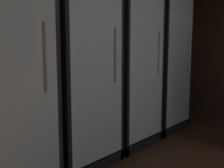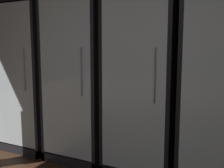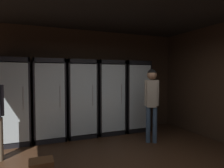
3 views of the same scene
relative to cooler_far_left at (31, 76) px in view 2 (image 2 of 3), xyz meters
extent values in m
cube|color=#382619|center=(1.90, 0.29, 0.44)|extent=(6.00, 0.06, 2.80)
cube|color=black|center=(0.00, 0.22, 0.02)|extent=(0.73, 0.04, 1.97)
cube|color=black|center=(-0.35, -0.04, 0.02)|extent=(0.04, 0.57, 1.97)
cube|color=black|center=(0.34, -0.04, 0.02)|extent=(0.04, 0.57, 1.97)
cube|color=black|center=(0.00, -0.04, 0.96)|extent=(0.73, 0.57, 0.10)
cube|color=black|center=(0.00, -0.04, -0.91)|extent=(0.73, 0.57, 0.10)
cube|color=white|center=(0.00, 0.19, 0.02)|extent=(0.65, 0.02, 1.73)
cube|color=silver|center=(0.00, -0.32, 0.02)|extent=(0.65, 0.02, 1.73)
cylinder|color=#B2B2B7|center=(0.22, -0.34, 0.12)|extent=(0.02, 0.02, 0.50)
cube|color=silver|center=(0.00, -0.04, -0.84)|extent=(0.63, 0.49, 0.02)
cylinder|color=#194723|center=(-0.21, -0.06, -0.73)|extent=(0.07, 0.07, 0.20)
cylinder|color=#194723|center=(-0.21, -0.06, -0.59)|extent=(0.02, 0.02, 0.09)
cylinder|color=#B2332D|center=(-0.21, -0.06, -0.74)|extent=(0.07, 0.07, 0.07)
cylinder|color=gray|center=(0.00, -0.07, -0.74)|extent=(0.07, 0.07, 0.19)
cylinder|color=gray|center=(0.00, -0.07, -0.61)|extent=(0.02, 0.02, 0.07)
cylinder|color=white|center=(0.00, -0.07, -0.76)|extent=(0.07, 0.07, 0.06)
cylinder|color=brown|center=(0.22, -0.07, -0.72)|extent=(0.07, 0.07, 0.22)
cylinder|color=brown|center=(0.22, -0.07, -0.57)|extent=(0.03, 0.03, 0.09)
cylinder|color=beige|center=(0.22, -0.07, -0.75)|extent=(0.07, 0.07, 0.06)
cube|color=silver|center=(0.00, -0.04, -0.27)|extent=(0.63, 0.49, 0.02)
cylinder|color=#194723|center=(-0.15, -0.07, -0.16)|extent=(0.07, 0.07, 0.21)
cylinder|color=#194723|center=(-0.15, -0.07, -0.01)|extent=(0.02, 0.02, 0.09)
cylinder|color=white|center=(-0.15, -0.07, -0.18)|extent=(0.07, 0.07, 0.08)
cylinder|color=#194723|center=(0.15, -0.02, -0.14)|extent=(0.08, 0.08, 0.24)
cylinder|color=#194723|center=(0.15, -0.02, 0.01)|extent=(0.03, 0.03, 0.08)
cylinder|color=tan|center=(0.15, -0.02, -0.16)|extent=(0.08, 0.08, 0.07)
cube|color=silver|center=(0.00, -0.04, 0.31)|extent=(0.63, 0.49, 0.02)
cylinder|color=black|center=(-0.16, -0.05, 0.41)|extent=(0.08, 0.08, 0.19)
cylinder|color=black|center=(-0.16, -0.05, 0.55)|extent=(0.03, 0.03, 0.10)
cylinder|color=tan|center=(-0.16, -0.05, 0.42)|extent=(0.08, 0.08, 0.06)
cylinder|color=#194723|center=(0.17, -0.09, 0.42)|extent=(0.06, 0.06, 0.22)
cylinder|color=#194723|center=(0.17, -0.09, 0.56)|extent=(0.02, 0.02, 0.07)
cylinder|color=#B2332D|center=(0.17, -0.09, 0.40)|extent=(0.06, 0.06, 0.07)
cube|color=black|center=(0.78, 0.22, 0.02)|extent=(0.73, 0.04, 1.97)
cube|color=black|center=(0.44, -0.04, 0.02)|extent=(0.04, 0.57, 1.97)
cube|color=black|center=(1.13, -0.04, 0.02)|extent=(0.04, 0.57, 1.97)
cube|color=black|center=(0.78, -0.04, -0.91)|extent=(0.73, 0.57, 0.10)
cube|color=white|center=(0.78, 0.19, 0.02)|extent=(0.65, 0.02, 1.73)
cube|color=silver|center=(0.78, -0.32, 0.02)|extent=(0.65, 0.02, 1.73)
cylinder|color=#B2B2B7|center=(1.00, -0.34, 0.12)|extent=(0.02, 0.02, 0.50)
cube|color=silver|center=(0.78, -0.04, -0.84)|extent=(0.63, 0.49, 0.02)
cylinder|color=black|center=(0.54, 0.00, -0.74)|extent=(0.06, 0.06, 0.20)
cylinder|color=black|center=(0.54, 0.00, -0.59)|extent=(0.02, 0.02, 0.10)
cylinder|color=#B2332D|center=(0.54, 0.00, -0.76)|extent=(0.07, 0.07, 0.07)
cylinder|color=#194723|center=(0.71, 0.00, -0.73)|extent=(0.07, 0.07, 0.21)
cylinder|color=#194723|center=(0.71, 0.00, -0.60)|extent=(0.02, 0.02, 0.06)
cylinder|color=white|center=(0.71, 0.00, -0.75)|extent=(0.07, 0.07, 0.06)
cylinder|color=#9EAD99|center=(0.87, -0.05, -0.72)|extent=(0.07, 0.07, 0.23)
cylinder|color=#9EAD99|center=(0.87, -0.05, -0.57)|extent=(0.02, 0.02, 0.08)
cylinder|color=#2D2D33|center=(0.87, -0.05, -0.74)|extent=(0.07, 0.07, 0.09)
cylinder|color=brown|center=(1.02, -0.07, -0.73)|extent=(0.06, 0.06, 0.22)
cylinder|color=brown|center=(1.02, -0.07, -0.58)|extent=(0.02, 0.02, 0.07)
cylinder|color=beige|center=(1.02, -0.07, -0.72)|extent=(0.07, 0.07, 0.06)
cube|color=silver|center=(0.78, -0.04, -0.27)|extent=(0.63, 0.49, 0.02)
cylinder|color=#9EAD99|center=(0.62, 0.00, -0.16)|extent=(0.08, 0.08, 0.21)
cylinder|color=#9EAD99|center=(0.62, 0.00, -0.02)|extent=(0.03, 0.03, 0.06)
cylinder|color=white|center=(0.62, 0.00, -0.16)|extent=(0.08, 0.08, 0.06)
cylinder|color=#194723|center=(0.95, -0.01, -0.16)|extent=(0.08, 0.08, 0.20)
cylinder|color=#194723|center=(0.95, -0.01, -0.03)|extent=(0.03, 0.03, 0.07)
cylinder|color=#B2332D|center=(0.95, -0.01, -0.16)|extent=(0.08, 0.08, 0.06)
cube|color=silver|center=(0.78, -0.04, 0.31)|extent=(0.63, 0.49, 0.02)
cylinder|color=brown|center=(0.62, -0.02, 0.43)|extent=(0.08, 0.08, 0.23)
cylinder|color=brown|center=(0.62, -0.02, 0.58)|extent=(0.03, 0.03, 0.09)
cylinder|color=white|center=(0.62, -0.02, 0.43)|extent=(0.08, 0.08, 0.07)
cylinder|color=#336B38|center=(0.95, -0.02, 0.40)|extent=(0.07, 0.07, 0.18)
cylinder|color=#336B38|center=(0.95, -0.02, 0.54)|extent=(0.03, 0.03, 0.09)
cylinder|color=#B2332D|center=(0.95, -0.02, 0.39)|extent=(0.07, 0.07, 0.05)
cube|color=black|center=(1.57, 0.22, 0.02)|extent=(0.73, 0.04, 1.97)
cube|color=black|center=(1.22, -0.04, 0.02)|extent=(0.04, 0.57, 1.97)
cube|color=black|center=(1.91, -0.04, 0.02)|extent=(0.04, 0.57, 1.97)
cube|color=black|center=(1.57, -0.04, -0.91)|extent=(0.73, 0.57, 0.10)
cube|color=white|center=(1.57, 0.19, 0.02)|extent=(0.65, 0.02, 1.73)
cube|color=silver|center=(1.57, -0.32, 0.02)|extent=(0.65, 0.02, 1.73)
cylinder|color=#B2B2B7|center=(1.79, -0.34, 0.12)|extent=(0.02, 0.02, 0.50)
cube|color=silver|center=(1.57, -0.04, -0.84)|extent=(0.63, 0.49, 0.02)
cylinder|color=#194723|center=(1.35, -0.07, -0.74)|extent=(0.06, 0.06, 0.19)
cylinder|color=#194723|center=(1.35, -0.07, -0.61)|extent=(0.02, 0.02, 0.06)
cylinder|color=white|center=(1.35, -0.07, -0.76)|extent=(0.07, 0.07, 0.06)
cylinder|color=black|center=(1.57, 0.00, -0.74)|extent=(0.07, 0.07, 0.20)
cylinder|color=black|center=(1.57, 0.00, -0.61)|extent=(0.02, 0.02, 0.07)
cylinder|color=#2D2D33|center=(1.57, 0.00, -0.74)|extent=(0.07, 0.07, 0.07)
cylinder|color=#194723|center=(1.78, -0.07, -0.75)|extent=(0.07, 0.07, 0.18)
cylinder|color=#194723|center=(1.78, -0.07, -0.61)|extent=(0.03, 0.03, 0.09)
cylinder|color=beige|center=(1.78, -0.07, -0.77)|extent=(0.07, 0.07, 0.06)
cube|color=silver|center=(1.57, -0.04, -0.41)|extent=(0.63, 0.49, 0.02)
cylinder|color=gray|center=(1.35, -0.06, -0.30)|extent=(0.08, 0.08, 0.22)
cylinder|color=gray|center=(1.35, -0.06, -0.14)|extent=(0.02, 0.02, 0.10)
cylinder|color=#2D2D33|center=(1.35, -0.06, -0.30)|extent=(0.08, 0.08, 0.08)
cylinder|color=#9EAD99|center=(1.57, -0.06, -0.29)|extent=(0.07, 0.07, 0.23)
cylinder|color=#9EAD99|center=(1.57, -0.06, -0.14)|extent=(0.03, 0.03, 0.07)
cylinder|color=white|center=(1.57, -0.06, -0.31)|extent=(0.08, 0.08, 0.09)
cylinder|color=black|center=(1.78, -0.03, -0.29)|extent=(0.07, 0.07, 0.24)
cylinder|color=black|center=(1.78, -0.03, -0.13)|extent=(0.02, 0.02, 0.07)
cylinder|color=tan|center=(1.78, -0.03, -0.29)|extent=(0.08, 0.08, 0.08)
cube|color=silver|center=(1.57, -0.04, 0.02)|extent=(0.63, 0.49, 0.02)
cylinder|color=black|center=(1.42, -0.08, 0.12)|extent=(0.07, 0.07, 0.19)
cylinder|color=black|center=(1.42, -0.08, 0.26)|extent=(0.02, 0.02, 0.09)
cylinder|color=#2D2D33|center=(1.42, -0.08, 0.13)|extent=(0.07, 0.07, 0.06)
cylinder|color=gray|center=(1.73, 0.00, 0.14)|extent=(0.06, 0.06, 0.23)
cylinder|color=gray|center=(1.73, 0.00, 0.30)|extent=(0.02, 0.02, 0.09)
cylinder|color=#2D2D33|center=(1.73, 0.00, 0.15)|extent=(0.06, 0.06, 0.08)
cube|color=silver|center=(1.57, -0.04, 0.45)|extent=(0.63, 0.49, 0.02)
cylinder|color=gray|center=(1.36, -0.08, 0.55)|extent=(0.08, 0.08, 0.18)
cylinder|color=gray|center=(1.36, -0.08, 0.69)|extent=(0.03, 0.03, 0.09)
cylinder|color=#2D2D33|center=(1.36, -0.08, 0.52)|extent=(0.08, 0.08, 0.05)
cylinder|color=#336B38|center=(1.56, -0.05, 0.56)|extent=(0.07, 0.07, 0.20)
cylinder|color=#336B38|center=(1.56, -0.05, 0.69)|extent=(0.02, 0.02, 0.07)
cylinder|color=#2D2D33|center=(1.56, -0.05, 0.56)|extent=(0.07, 0.07, 0.06)
cylinder|color=black|center=(1.78, -0.05, 0.58)|extent=(0.07, 0.07, 0.24)
cylinder|color=black|center=(1.78, -0.05, 0.74)|extent=(0.03, 0.03, 0.08)
cylinder|color=#B2332D|center=(1.78, -0.05, 0.58)|extent=(0.07, 0.07, 0.09)
cube|color=black|center=(2.01, -0.04, 0.02)|extent=(0.04, 0.57, 1.97)
cube|color=silver|center=(2.35, -0.32, 0.02)|extent=(0.65, 0.02, 1.73)
cylinder|color=gray|center=(2.18, 0.01, -0.73)|extent=(0.07, 0.07, 0.20)
cylinder|color=gray|center=(2.18, 0.01, -0.59)|extent=(0.02, 0.02, 0.08)
cylinder|color=#2D2D33|center=(2.18, 0.01, -0.76)|extent=(0.08, 0.08, 0.05)
cube|color=silver|center=(2.35, -0.04, -0.27)|extent=(0.63, 0.49, 0.02)
cylinder|color=#9EAD99|center=(2.13, -0.04, -0.17)|extent=(0.07, 0.07, 0.19)
cylinder|color=#9EAD99|center=(2.13, -0.04, -0.03)|extent=(0.02, 0.02, 0.08)
cylinder|color=white|center=(2.13, -0.04, -0.19)|extent=(0.08, 0.08, 0.06)
cylinder|color=#194723|center=(2.34, -0.07, -0.15)|extent=(0.08, 0.08, 0.22)
cylinder|color=#194723|center=(2.34, -0.07, 0.00)|extent=(0.02, 0.02, 0.07)
cylinder|color=white|center=(2.34, -0.07, -0.14)|extent=(0.08, 0.08, 0.06)
cylinder|color=#194723|center=(2.11, 0.00, 0.40)|extent=(0.07, 0.07, 0.18)
cylinder|color=#194723|center=(2.11, 0.00, 0.54)|extent=(0.02, 0.02, 0.09)
cylinder|color=#B2332D|center=(2.11, 0.00, 0.38)|extent=(0.07, 0.07, 0.07)
cylinder|color=#194723|center=(2.28, 0.00, 0.41)|extent=(0.07, 0.07, 0.18)
cylinder|color=#194723|center=(2.28, 0.00, 0.55)|extent=(0.02, 0.02, 0.10)
cylinder|color=white|center=(2.28, 0.00, 0.40)|extent=(0.07, 0.07, 0.05)
camera|label=1|loc=(-0.15, -1.97, 0.19)|focal=42.94mm
camera|label=2|loc=(2.49, -2.62, 0.37)|focal=42.09mm
camera|label=3|loc=(0.39, -5.05, 0.63)|focal=31.95mm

